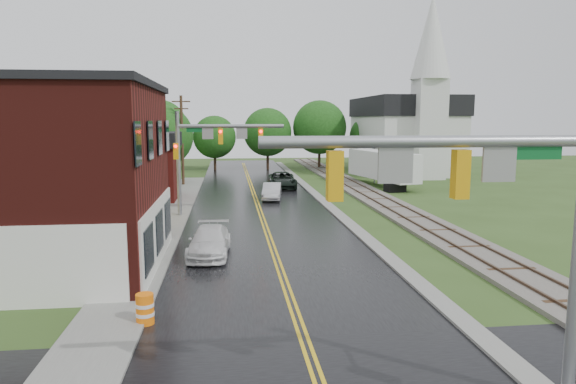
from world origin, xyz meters
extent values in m
cube|color=black|center=(0.00, 30.00, 0.00)|extent=(10.00, 90.00, 0.02)
cube|color=gray|center=(5.40, 35.00, 0.00)|extent=(0.80, 70.00, 0.12)
cube|color=gray|center=(-6.20, 25.00, 0.00)|extent=(2.40, 50.00, 0.12)
cube|color=silver|center=(-5.45, 15.00, 1.50)|extent=(0.10, 9.50, 3.00)
cube|color=tan|center=(-11.00, 26.00, 3.20)|extent=(8.00, 7.00, 6.40)
cube|color=#3F0F0C|center=(-10.00, 35.00, 2.20)|extent=(7.00, 6.00, 4.40)
cube|color=silver|center=(20.00, 55.00, 3.50)|extent=(10.00, 16.00, 7.00)
cube|color=black|center=(20.00, 55.00, 8.20)|extent=(10.40, 16.40, 2.40)
cube|color=silver|center=(20.00, 47.00, 5.50)|extent=(3.20, 3.20, 11.00)
cone|color=silver|center=(20.00, 47.00, 15.50)|extent=(4.40, 4.40, 9.00)
cube|color=#59544C|center=(10.00, 35.00, 0.10)|extent=(3.20, 80.00, 0.20)
cube|color=#4C3828|center=(9.28, 35.00, 0.24)|extent=(0.10, 80.00, 0.12)
cube|color=#4C3828|center=(10.72, 35.00, 0.24)|extent=(0.10, 80.00, 0.12)
cylinder|color=gray|center=(2.00, 2.00, 6.20)|extent=(7.20, 0.26, 0.26)
cube|color=orange|center=(2.72, 2.00, 5.50)|extent=(0.32, 0.30, 1.05)
cube|color=orange|center=(-0.02, 2.00, 5.50)|extent=(0.32, 0.30, 1.05)
cube|color=gray|center=(3.58, 2.00, 5.70)|extent=(0.75, 0.06, 0.75)
cube|color=gray|center=(1.28, 2.00, 5.70)|extent=(0.75, 0.06, 0.75)
cube|color=#0C5926|center=(4.30, 2.00, 5.95)|extent=(1.40, 0.04, 0.30)
cylinder|color=gray|center=(-5.60, 27.00, 3.60)|extent=(0.28, 0.28, 7.20)
cylinder|color=gray|center=(-2.00, 27.00, 6.20)|extent=(7.20, 0.26, 0.26)
cube|color=orange|center=(-2.72, 27.00, 5.50)|extent=(0.32, 0.30, 1.05)
cube|color=orange|center=(0.02, 27.00, 5.50)|extent=(0.32, 0.30, 1.05)
cube|color=gray|center=(-3.58, 27.00, 5.70)|extent=(0.75, 0.06, 0.75)
cube|color=gray|center=(-1.28, 27.00, 5.70)|extent=(0.75, 0.06, 0.75)
cube|color=#0C5926|center=(-4.30, 27.00, 5.95)|extent=(1.40, 0.04, 0.30)
sphere|color=#FF0C0C|center=(-2.72, 26.82, 5.83)|extent=(0.20, 0.20, 0.20)
cylinder|color=#382616|center=(-6.80, 22.00, 4.50)|extent=(0.28, 0.28, 9.00)
cube|color=#382616|center=(-6.80, 22.00, 8.40)|extent=(1.80, 0.12, 0.12)
cube|color=#382616|center=(-6.80, 22.00, 7.70)|extent=(1.40, 0.12, 0.12)
cylinder|color=#382616|center=(-6.80, 44.00, 4.50)|extent=(0.28, 0.28, 9.00)
cube|color=#382616|center=(-6.80, 44.00, 8.40)|extent=(1.80, 0.12, 0.12)
cube|color=#382616|center=(-6.80, 44.00, 7.70)|extent=(1.40, 0.12, 0.12)
cylinder|color=black|center=(-18.00, 32.00, 1.71)|extent=(0.36, 0.36, 3.42)
sphere|color=#1A4213|center=(-18.00, 32.00, 5.89)|extent=(7.60, 7.60, 7.60)
sphere|color=#1A4213|center=(-17.40, 31.60, 5.23)|extent=(5.32, 5.32, 5.32)
cylinder|color=black|center=(-14.00, 40.00, 1.35)|extent=(0.36, 0.36, 2.70)
sphere|color=#1A4213|center=(-14.00, 40.00, 4.65)|extent=(6.00, 6.00, 6.00)
sphere|color=#1A4213|center=(-13.40, 39.60, 4.12)|extent=(4.20, 4.20, 4.20)
cylinder|color=black|center=(-9.00, 46.00, 1.44)|extent=(0.36, 0.36, 2.88)
sphere|color=#1A4213|center=(-9.00, 46.00, 4.96)|extent=(6.40, 6.40, 6.40)
sphere|color=#1A4213|center=(-8.40, 45.60, 4.40)|extent=(4.48, 4.48, 4.48)
imported|color=black|center=(2.93, 40.73, 0.78)|extent=(2.80, 5.70, 1.56)
imported|color=#B8B9BE|center=(1.35, 33.78, 0.69)|extent=(2.01, 4.36, 1.38)
imported|color=white|center=(-3.20, 16.48, 0.69)|extent=(2.23, 4.84, 1.37)
cube|color=black|center=(13.04, 37.12, 0.40)|extent=(1.96, 1.54, 0.80)
cylinder|color=gray|center=(13.04, 43.84, 0.40)|extent=(0.16, 0.16, 0.80)
cube|color=silver|center=(13.04, 41.15, 2.14)|extent=(4.51, 11.00, 2.69)
cylinder|color=orange|center=(-5.00, 8.06, 0.52)|extent=(0.62, 0.62, 1.03)
camera|label=1|loc=(-2.20, -8.41, 6.67)|focal=32.00mm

